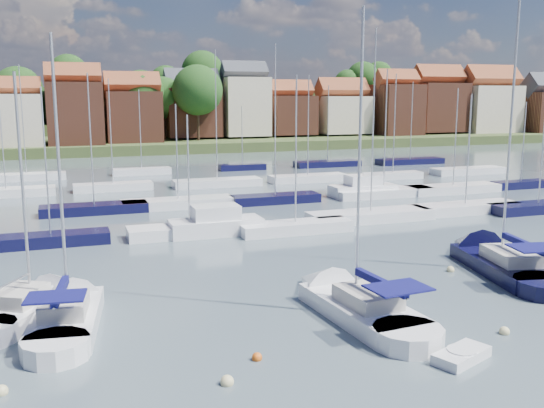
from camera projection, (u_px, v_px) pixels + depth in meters
name	position (u px, v px, depth m)	size (l,w,h in m)	color
ground	(219.00, 192.00, 66.29)	(260.00, 260.00, 0.00)	#3F4C56
sailboat_left	(70.00, 312.00, 28.63)	(4.22, 10.71, 14.22)	white
sailboat_centre	(346.00, 302.00, 30.01)	(3.98, 11.70, 15.61)	white
sailboat_navy	(492.00, 259.00, 37.76)	(5.88, 13.30, 17.79)	black
sailboat_far	(37.00, 304.00, 29.77)	(6.68, 9.38, 12.50)	white
tender	(462.00, 356.00, 24.16)	(2.83, 2.08, 0.56)	white
buoy_a	(2.00, 394.00, 21.50)	(0.48, 0.48, 0.48)	beige
buoy_b	(227.00, 384.00, 22.22)	(0.51, 0.51, 0.51)	beige
buoy_c	(257.00, 360.00, 24.27)	(0.42, 0.42, 0.42)	#D85914
buoy_d	(504.00, 334.00, 26.91)	(0.46, 0.46, 0.46)	beige
buoy_e	(450.00, 271.00, 36.38)	(0.46, 0.46, 0.46)	beige
marina_field	(248.00, 193.00, 62.33)	(79.62, 41.41, 15.93)	white
far_shore_town	(136.00, 118.00, 152.27)	(212.46, 90.00, 22.27)	#3B4824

